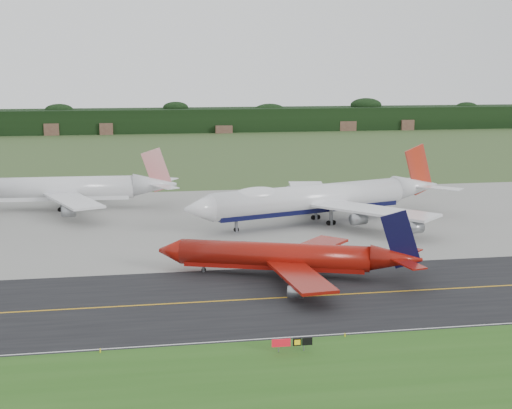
% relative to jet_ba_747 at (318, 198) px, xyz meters
% --- Properties ---
extents(ground, '(600.00, 600.00, 0.00)m').
position_rel_jet_ba_747_xyz_m(ground, '(-19.21, -45.01, -5.44)').
color(ground, '#384B23').
rests_on(ground, ground).
extents(grass_verge, '(400.00, 30.00, 0.01)m').
position_rel_jet_ba_747_xyz_m(grass_verge, '(-19.21, -80.01, -5.44)').
color(grass_verge, '#275318').
rests_on(grass_verge, ground).
extents(taxiway, '(400.00, 32.00, 0.02)m').
position_rel_jet_ba_747_xyz_m(taxiway, '(-19.21, -49.01, -5.43)').
color(taxiway, black).
rests_on(taxiway, ground).
extents(apron, '(400.00, 78.00, 0.01)m').
position_rel_jet_ba_747_xyz_m(apron, '(-19.21, 5.99, -5.44)').
color(apron, gray).
rests_on(apron, ground).
extents(taxiway_centreline, '(400.00, 0.40, 0.00)m').
position_rel_jet_ba_747_xyz_m(taxiway_centreline, '(-19.21, -49.01, -5.41)').
color(taxiway_centreline, orange).
rests_on(taxiway_centreline, taxiway).
extents(taxiway_edge_line, '(400.00, 0.25, 0.00)m').
position_rel_jet_ba_747_xyz_m(taxiway_edge_line, '(-19.21, -64.51, -5.41)').
color(taxiway_edge_line, silver).
rests_on(taxiway_edge_line, taxiway).
extents(horizon_treeline, '(700.00, 25.00, 12.00)m').
position_rel_jet_ba_747_xyz_m(horizon_treeline, '(-19.21, 228.76, 0.03)').
color(horizon_treeline, black).
rests_on(horizon_treeline, ground).
extents(jet_ba_747, '(62.34, 50.44, 16.00)m').
position_rel_jet_ba_747_xyz_m(jet_ba_747, '(0.00, 0.00, 0.00)').
color(jet_ba_747, silver).
rests_on(jet_ba_747, ground).
extents(jet_red_737, '(41.86, 33.18, 11.62)m').
position_rel_jet_ba_747_xyz_m(jet_red_737, '(-14.84, -38.37, -2.23)').
color(jet_red_737, maroon).
rests_on(jet_red_737, ground).
extents(jet_star_tail, '(54.80, 45.89, 14.47)m').
position_rel_jet_ba_747_xyz_m(jet_star_tail, '(-56.31, 25.08, -0.62)').
color(jet_star_tail, silver).
rests_on(jet_star_tail, ground).
extents(taxiway_sign, '(4.92, 0.28, 1.64)m').
position_rel_jet_ba_747_xyz_m(taxiway_sign, '(-20.99, -69.01, -4.29)').
color(taxiway_sign, slate).
rests_on(taxiway_sign, ground).
extents(edge_marker_left, '(0.16, 0.16, 0.50)m').
position_rel_jet_ba_747_xyz_m(edge_marker_left, '(-43.55, -65.51, -5.19)').
color(edge_marker_left, yellow).
rests_on(edge_marker_left, ground).
extents(edge_marker_center, '(0.16, 0.16, 0.50)m').
position_rel_jet_ba_747_xyz_m(edge_marker_center, '(-13.38, -65.51, -5.19)').
color(edge_marker_center, yellow).
rests_on(edge_marker_center, ground).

